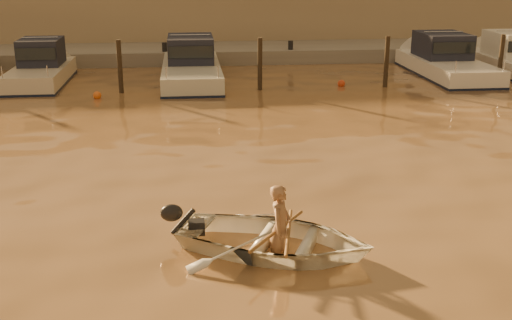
{
  "coord_description": "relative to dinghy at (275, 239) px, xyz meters",
  "views": [
    {
      "loc": [
        -3.04,
        -10.59,
        5.02
      ],
      "look_at": [
        -1.58,
        2.61,
        0.75
      ],
      "focal_mm": 45.0,
      "sensor_mm": 36.0,
      "label": 1
    }
  ],
  "objects": [
    {
      "name": "quay",
      "position": [
        1.58,
        21.89,
        -0.09
      ],
      "size": [
        52.0,
        4.0,
        1.0
      ],
      "primitive_type": "cube",
      "color": "gray",
      "rests_on": "ground_plane"
    },
    {
      "name": "piling_4",
      "position": [
        11.08,
        14.19,
        0.66
      ],
      "size": [
        0.18,
        0.18,
        2.2
      ],
      "primitive_type": "cylinder",
      "color": "#2D2319",
      "rests_on": "ground_plane"
    },
    {
      "name": "moored_boat_2",
      "position": [
        -1.23,
        16.39,
        0.39
      ],
      "size": [
        2.34,
        7.81,
        1.75
      ],
      "primitive_type": null,
      "color": "beige",
      "rests_on": "ground_plane"
    },
    {
      "name": "fender_c",
      "position": [
        -1.3,
        13.24,
        -0.14
      ],
      "size": [
        0.3,
        0.3,
        0.3
      ],
      "primitive_type": "sphere",
      "color": "white",
      "rests_on": "ground_plane"
    },
    {
      "name": "waterfront_building",
      "position": [
        1.58,
        27.39,
        2.16
      ],
      "size": [
        46.0,
        7.0,
        4.8
      ],
      "primitive_type": "cube",
      "color": "#9E8466",
      "rests_on": "quay"
    },
    {
      "name": "person",
      "position": [
        0.09,
        -0.04,
        0.24
      ],
      "size": [
        0.57,
        0.67,
        1.56
      ],
      "primitive_type": "imported",
      "rotation": [
        0.0,
        0.0,
        1.16
      ],
      "color": "#94694A",
      "rests_on": "dinghy"
    },
    {
      "name": "oar_starboard",
      "position": [
        0.05,
        -0.02,
        0.18
      ],
      "size": [
        1.21,
        1.79,
        0.13
      ],
      "primitive_type": "cylinder",
      "rotation": [
        1.54,
        0.0,
        -0.58
      ],
      "color": "brown",
      "rests_on": "dinghy"
    },
    {
      "name": "outboard_motor",
      "position": [
        -1.38,
        0.6,
        0.04
      ],
      "size": [
        0.98,
        0.73,
        0.7
      ],
      "primitive_type": null,
      "rotation": [
        0.0,
        0.0,
        -0.41
      ],
      "color": "black",
      "rests_on": "dinghy"
    },
    {
      "name": "piling_3",
      "position": [
        6.38,
        14.19,
        0.66
      ],
      "size": [
        0.18,
        0.18,
        2.2
      ],
      "primitive_type": "cylinder",
      "color": "#2D2319",
      "rests_on": "ground_plane"
    },
    {
      "name": "dinghy",
      "position": [
        0.0,
        0.0,
        0.0
      ],
      "size": [
        4.17,
        3.65,
        0.72
      ],
      "primitive_type": "imported",
      "rotation": [
        0.0,
        0.0,
        1.16
      ],
      "color": "white",
      "rests_on": "ground_plane"
    },
    {
      "name": "moored_boat_1",
      "position": [
        -7.32,
        16.39,
        0.39
      ],
      "size": [
        2.01,
        6.07,
        1.75
      ],
      "primitive_type": null,
      "color": "beige",
      "rests_on": "ground_plane"
    },
    {
      "name": "ground_plane",
      "position": [
        1.58,
        0.39,
        -0.24
      ],
      "size": [
        160.0,
        160.0,
        0.0
      ],
      "primitive_type": "plane",
      "color": "brown",
      "rests_on": "ground"
    },
    {
      "name": "fender_e",
      "position": [
        10.31,
        13.74,
        -0.14
      ],
      "size": [
        0.3,
        0.3,
        0.3
      ],
      "primitive_type": "sphere",
      "color": "silver",
      "rests_on": "ground_plane"
    },
    {
      "name": "fender_b",
      "position": [
        -4.71,
        13.32,
        -0.14
      ],
      "size": [
        0.3,
        0.3,
        0.3
      ],
      "primitive_type": "sphere",
      "color": "orange",
      "rests_on": "ground_plane"
    },
    {
      "name": "piling_1",
      "position": [
        -3.92,
        14.19,
        0.66
      ],
      "size": [
        0.18,
        0.18,
        2.2
      ],
      "primitive_type": "cylinder",
      "color": "#2D2319",
      "rests_on": "ground_plane"
    },
    {
      "name": "piling_2",
      "position": [
        1.38,
        14.19,
        0.66
      ],
      "size": [
        0.18,
        0.18,
        2.2
      ],
      "primitive_type": "cylinder",
      "color": "#2D2319",
      "rests_on": "ground_plane"
    },
    {
      "name": "oar_port",
      "position": [
        0.23,
        -0.1,
        0.18
      ],
      "size": [
        0.48,
        2.07,
        0.13
      ],
      "primitive_type": "cylinder",
      "rotation": [
        1.54,
        0.0,
        -0.2
      ],
      "color": "brown",
      "rests_on": "dinghy"
    },
    {
      "name": "fender_d",
      "position": [
        4.7,
        14.55,
        -0.14
      ],
      "size": [
        0.3,
        0.3,
        0.3
      ],
      "primitive_type": "sphere",
      "color": "red",
      "rests_on": "ground_plane"
    },
    {
      "name": "moored_boat_4",
      "position": [
        9.78,
        16.39,
        0.39
      ],
      "size": [
        2.42,
        7.41,
        1.75
      ],
      "primitive_type": null,
      "color": "white",
      "rests_on": "ground_plane"
    }
  ]
}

